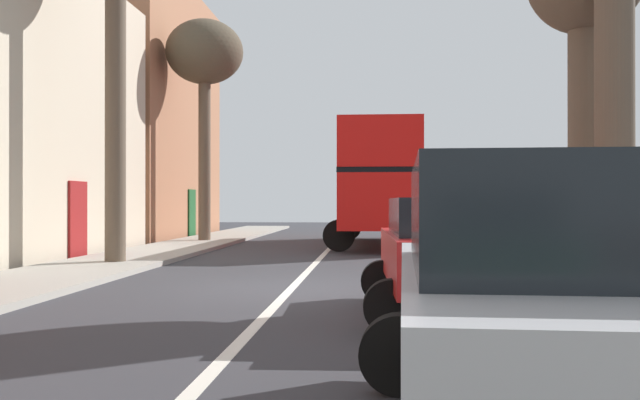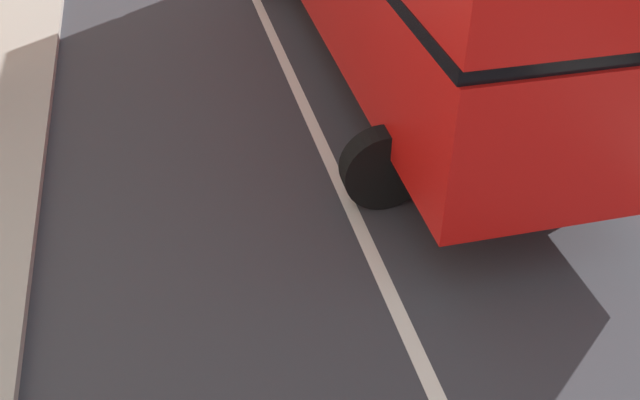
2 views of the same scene
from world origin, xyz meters
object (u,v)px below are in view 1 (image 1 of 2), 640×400
double_decker_bus (380,180)px  street_tree_right_5 (586,5)px  street_tree_left_0 (205,58)px  parked_car_red_right_1 (453,248)px  parked_car_silver_right_0 (555,297)px

double_decker_bus → street_tree_right_5: size_ratio=1.64×
double_decker_bus → street_tree_left_0: bearing=173.8°
street_tree_right_5 → street_tree_left_0: bearing=126.2°
parked_car_red_right_1 → street_tree_right_5: street_tree_right_5 is taller
street_tree_left_0 → street_tree_right_5: 17.09m
double_decker_bus → street_tree_left_0: street_tree_left_0 is taller
parked_car_red_right_1 → street_tree_right_5: size_ratio=0.68×
double_decker_bus → street_tree_left_0: (-6.60, 0.72, 4.63)m
double_decker_bus → street_tree_right_5: street_tree_right_5 is taller
parked_car_red_right_1 → street_tree_right_5: (2.64, 3.11, 4.06)m
street_tree_left_0 → parked_car_silver_right_0: bearing=-71.5°
parked_car_silver_right_0 → street_tree_left_0: 24.10m
street_tree_left_0 → street_tree_right_5: (10.04, -13.69, -2.01)m
double_decker_bus → street_tree_right_5: bearing=-75.2°
parked_car_silver_right_0 → street_tree_left_0: (-7.40, 22.14, 6.00)m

